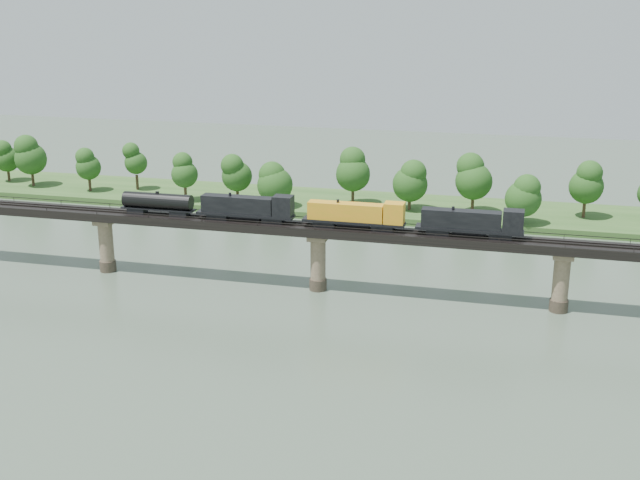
# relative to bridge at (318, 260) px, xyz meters

# --- Properties ---
(ground) EXTENTS (400.00, 400.00, 0.00)m
(ground) POSITION_rel_bridge_xyz_m (0.00, -30.00, -5.46)
(ground) COLOR #3B4B3C
(ground) RESTS_ON ground
(far_bank) EXTENTS (300.00, 24.00, 1.60)m
(far_bank) POSITION_rel_bridge_xyz_m (0.00, 55.00, -4.66)
(far_bank) COLOR #2D5020
(far_bank) RESTS_ON ground
(bridge) EXTENTS (236.00, 30.00, 11.50)m
(bridge) POSITION_rel_bridge_xyz_m (0.00, 0.00, 0.00)
(bridge) COLOR #473A2D
(bridge) RESTS_ON ground
(bridge_superstructure) EXTENTS (220.00, 4.90, 0.75)m
(bridge_superstructure) POSITION_rel_bridge_xyz_m (0.00, 0.00, 6.33)
(bridge_superstructure) COLOR black
(bridge_superstructure) RESTS_ON bridge
(far_treeline) EXTENTS (289.06, 17.54, 13.60)m
(far_treeline) POSITION_rel_bridge_xyz_m (-8.21, 50.52, 3.37)
(far_treeline) COLOR #382619
(far_treeline) RESTS_ON far_bank
(freight_train) EXTENTS (69.75, 2.72, 4.80)m
(freight_train) POSITION_rel_bridge_xyz_m (-0.06, -0.00, 8.33)
(freight_train) COLOR black
(freight_train) RESTS_ON bridge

